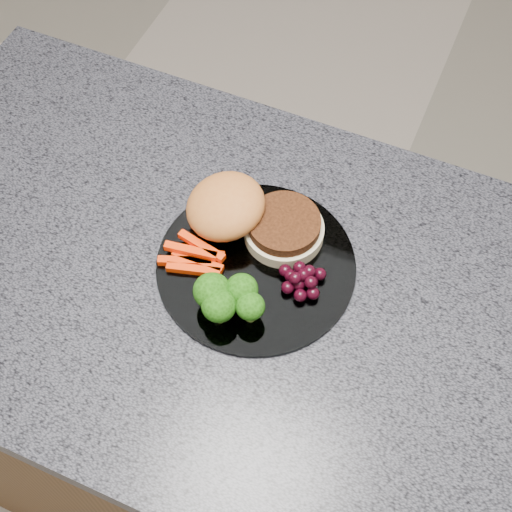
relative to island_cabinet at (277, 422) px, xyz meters
The scene contains 8 objects.
room 0.92m from the island_cabinet, ahead, with size 4.02×4.02×2.70m.
island_cabinet is the anchor object (origin of this frame).
countertop 0.45m from the island_cabinet, ahead, with size 1.20×0.60×0.04m, color #45454E.
plate 0.48m from the island_cabinet, 149.96° to the left, with size 0.26×0.26×0.01m, color white.
burger 0.52m from the island_cabinet, 138.18° to the left, with size 0.22×0.15×0.06m.
carrot_sticks 0.50m from the island_cabinet, behind, with size 0.09×0.06×0.02m.
broccoli 0.51m from the island_cabinet, 145.26° to the right, with size 0.09×0.07×0.06m.
grape_bunch 0.49m from the island_cabinet, 70.40° to the left, with size 0.06×0.06×0.03m.
Camera 1 is at (0.13, -0.41, 1.70)m, focal length 50.00 mm.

